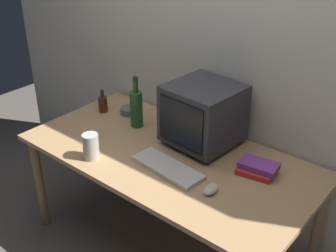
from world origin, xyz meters
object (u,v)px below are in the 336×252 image
(crt_monitor, at_px, (203,114))
(book_stack, at_px, (258,168))
(bottle_short, at_px, (103,103))
(cd_spindle, at_px, (129,111))
(metal_canister, at_px, (91,146))
(computer_mouse, at_px, (211,189))
(bottle_tall, at_px, (136,107))
(keyboard, at_px, (168,168))

(crt_monitor, relative_size, book_stack, 1.84)
(bottle_short, height_order, book_stack, bottle_short)
(crt_monitor, xyz_separation_m, cd_spindle, (-0.61, 0.01, -0.17))
(cd_spindle, xyz_separation_m, metal_canister, (0.23, -0.54, 0.05))
(computer_mouse, relative_size, metal_canister, 0.67)
(bottle_tall, bearing_deg, book_stack, 1.75)
(keyboard, bearing_deg, crt_monitor, 98.74)
(computer_mouse, bearing_deg, crt_monitor, 124.94)
(book_stack, bearing_deg, bottle_short, -178.87)
(crt_monitor, height_order, bottle_short, crt_monitor)
(crt_monitor, height_order, cd_spindle, crt_monitor)
(bottle_tall, distance_m, metal_canister, 0.45)
(bottle_tall, xyz_separation_m, cd_spindle, (-0.16, 0.09, -0.11))
(keyboard, relative_size, metal_canister, 2.80)
(computer_mouse, xyz_separation_m, metal_canister, (-0.70, -0.17, 0.06))
(keyboard, bearing_deg, book_stack, 42.01)
(crt_monitor, bearing_deg, bottle_short, -173.92)
(keyboard, height_order, bottle_short, bottle_short)
(book_stack, bearing_deg, cd_spindle, 176.25)
(computer_mouse, bearing_deg, keyboard, 170.69)
(keyboard, bearing_deg, bottle_tall, 156.37)
(bottle_tall, height_order, bottle_short, bottle_tall)
(bottle_short, xyz_separation_m, book_stack, (1.17, 0.02, -0.03))
(computer_mouse, bearing_deg, book_stack, 67.40)
(metal_canister, bearing_deg, book_stack, 30.85)
(crt_monitor, distance_m, keyboard, 0.39)
(crt_monitor, distance_m, bottle_tall, 0.46)
(bottle_tall, height_order, book_stack, bottle_tall)
(crt_monitor, bearing_deg, keyboard, -86.54)
(bottle_short, distance_m, book_stack, 1.18)
(book_stack, bearing_deg, metal_canister, -149.15)
(computer_mouse, bearing_deg, bottle_tall, 154.08)
(book_stack, xyz_separation_m, cd_spindle, (-1.02, 0.07, -0.01))
(keyboard, bearing_deg, cd_spindle, 156.07)
(crt_monitor, relative_size, metal_canister, 2.75)
(keyboard, height_order, computer_mouse, computer_mouse)
(computer_mouse, height_order, cd_spindle, cd_spindle)
(bottle_short, bearing_deg, computer_mouse, -14.51)
(crt_monitor, bearing_deg, computer_mouse, -49.08)
(crt_monitor, xyz_separation_m, bottle_tall, (-0.45, -0.09, -0.06))
(computer_mouse, xyz_separation_m, book_stack, (0.09, 0.30, 0.01))
(keyboard, bearing_deg, metal_canister, -150.28)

